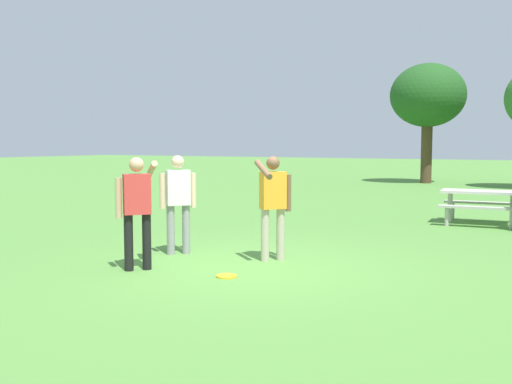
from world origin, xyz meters
The scene contains 7 objects.
ground_plane centered at (0.00, 0.00, 0.00)m, with size 120.00×120.00×0.00m, color #568E3D.
person_thrower centered at (0.09, 0.54, 0.96)m, with size 0.49×0.84×1.64m.
person_catcher centered at (-1.33, -1.00, 0.96)m, with size 0.49×0.84×1.64m.
person_bystander centered at (-1.54, 0.27, 0.94)m, with size 0.43×0.48×1.64m.
frisbee centered at (0.04, -0.76, 0.01)m, with size 0.29×0.29×0.03m, color yellow.
picnic_table_near centered at (2.34, 6.45, 0.56)m, with size 1.80×1.54×0.77m.
tree_tall_left centered at (-1.84, 19.66, 3.96)m, with size 3.39×3.39×5.45m.
Camera 1 is at (4.20, -7.45, 1.84)m, focal length 40.69 mm.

